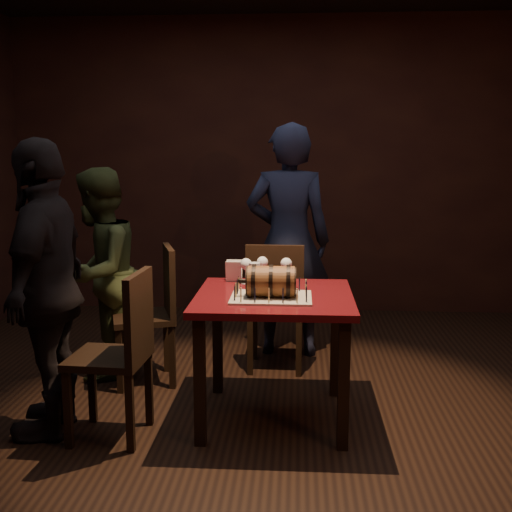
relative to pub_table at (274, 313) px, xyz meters
name	(u,v)px	position (x,y,z in m)	size (l,w,h in m)	color
room_shell	(255,180)	(-0.12, 0.08, 0.76)	(5.04, 5.04, 2.80)	black
pub_table	(274,313)	(0.00, 0.00, 0.00)	(0.90, 0.90, 0.75)	#470B11
cake_board	(271,297)	(-0.01, -0.11, 0.12)	(0.45, 0.35, 0.01)	#A69986
barrel_cake	(271,281)	(-0.01, -0.11, 0.21)	(0.33, 0.19, 0.19)	brown
birthday_candles	(271,289)	(-0.01, -0.11, 0.16)	(0.40, 0.30, 0.09)	#E5D689
wine_glass_left	(246,265)	(-0.19, 0.28, 0.23)	(0.07, 0.07, 0.16)	silver
wine_glass_mid	(262,263)	(-0.09, 0.35, 0.23)	(0.07, 0.07, 0.16)	silver
wine_glass_right	(286,265)	(0.06, 0.31, 0.23)	(0.07, 0.07, 0.16)	silver
pint_of_ale	(255,275)	(-0.13, 0.18, 0.18)	(0.07, 0.07, 0.15)	silver
menu_card	(234,271)	(-0.27, 0.34, 0.17)	(0.10, 0.05, 0.13)	white
chair_back	(275,300)	(-0.02, 0.80, -0.12)	(0.41, 0.41, 0.93)	black
chair_left_rear	(155,307)	(-0.83, 0.56, -0.12)	(0.50, 0.50, 0.93)	black
chair_left_front	(122,346)	(-0.81, -0.31, -0.12)	(0.42, 0.42, 0.93)	black
person_back	(288,241)	(0.06, 1.23, 0.24)	(0.64, 0.42, 1.77)	#1A1E35
person_left_rear	(99,274)	(-1.23, 0.65, 0.09)	(0.71, 0.55, 1.45)	#394221
person_left_front	(47,289)	(-1.24, -0.25, 0.18)	(0.96, 0.40, 1.64)	black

